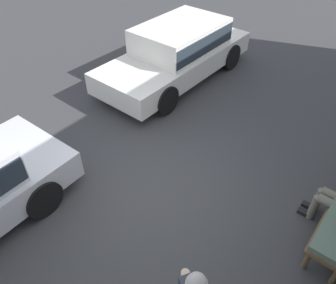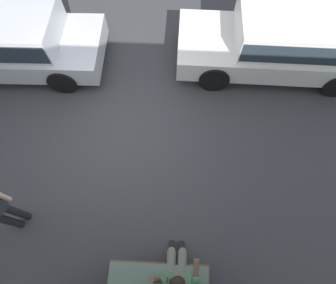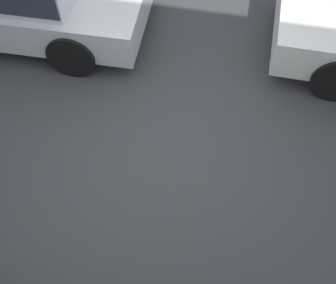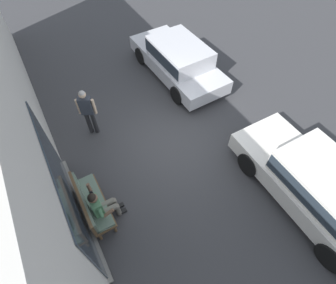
{
  "view_description": "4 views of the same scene",
  "coord_description": "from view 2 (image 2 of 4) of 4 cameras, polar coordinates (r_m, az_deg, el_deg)",
  "views": [
    {
      "loc": [
        2.85,
        2.6,
        4.47
      ],
      "look_at": [
        -0.15,
        0.2,
        1.18
      ],
      "focal_mm": 35.0,
      "sensor_mm": 36.0,
      "label": 1
    },
    {
      "loc": [
        -1.15,
        2.6,
        5.13
      ],
      "look_at": [
        -1.05,
        0.64,
        1.03
      ],
      "focal_mm": 28.0,
      "sensor_mm": 36.0,
      "label": 2
    },
    {
      "loc": [
        -0.58,
        2.6,
        4.36
      ],
      "look_at": [
        -0.17,
        0.5,
        1.11
      ],
      "focal_mm": 45.0,
      "sensor_mm": 36.0,
      "label": 3
    },
    {
      "loc": [
        -4.34,
        2.6,
        6.57
      ],
      "look_at": [
        -0.6,
        0.44,
        0.95
      ],
      "focal_mm": 28.0,
      "sensor_mm": 36.0,
      "label": 4
    }
  ],
  "objects": [
    {
      "name": "parked_car_near",
      "position": [
        6.88,
        23.71,
        19.74
      ],
      "size": [
        4.58,
        1.91,
        1.43
      ],
      "color": "white",
      "rests_on": "ground_plane"
    },
    {
      "name": "parked_car_mid",
      "position": [
        7.4,
        -31.56,
        18.6
      ],
      "size": [
        4.43,
        1.96,
        1.38
      ],
      "color": "silver",
      "rests_on": "ground_plane"
    },
    {
      "name": "ground_plane",
      "position": [
        5.87,
        -10.04,
        1.71
      ],
      "size": [
        60.0,
        60.0,
        0.0
      ],
      "primitive_type": "plane",
      "color": "#38383A"
    },
    {
      "name": "person_on_phone",
      "position": [
        4.44,
        1.92,
        -26.64
      ],
      "size": [
        0.73,
        0.74,
        1.33
      ],
      "color": "#6B665B",
      "rests_on": "ground_plane"
    }
  ]
}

